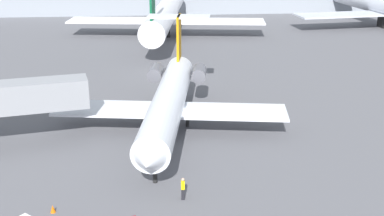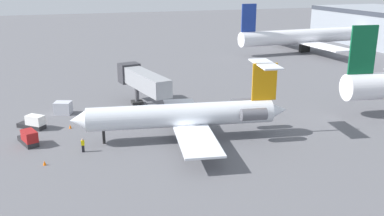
# 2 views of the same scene
# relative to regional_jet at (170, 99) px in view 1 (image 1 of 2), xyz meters

# --- Properties ---
(ground_plane) EXTENTS (400.00, 400.00, 0.10)m
(ground_plane) POSITION_rel_regional_jet_xyz_m (2.05, -0.76, -3.29)
(ground_plane) COLOR #5B5B60
(regional_jet) EXTENTS (22.61, 27.61, 9.48)m
(regional_jet) POSITION_rel_regional_jet_xyz_m (0.00, 0.00, 0.00)
(regional_jet) COLOR silver
(regional_jet) RESTS_ON ground_plane
(ground_crew_marshaller) EXTENTS (0.29, 0.42, 1.69)m
(ground_crew_marshaller) POSITION_rel_regional_jet_xyz_m (0.34, -13.03, -2.38)
(ground_crew_marshaller) COLOR black
(ground_crew_marshaller) RESTS_ON ground_plane
(traffic_cone_near) EXTENTS (0.36, 0.36, 0.55)m
(traffic_cone_near) POSITION_rel_regional_jet_xyz_m (-8.67, -14.05, -2.97)
(traffic_cone_near) COLOR orange
(traffic_cone_near) RESTS_ON ground_plane
(parked_airliner_west_mid) EXTENTS (35.91, 42.31, 13.34)m
(parked_airliner_west_mid) POSITION_rel_regional_jet_xyz_m (1.38, 45.40, 1.02)
(parked_airliner_west_mid) COLOR white
(parked_airliner_west_mid) RESTS_ON ground_plane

